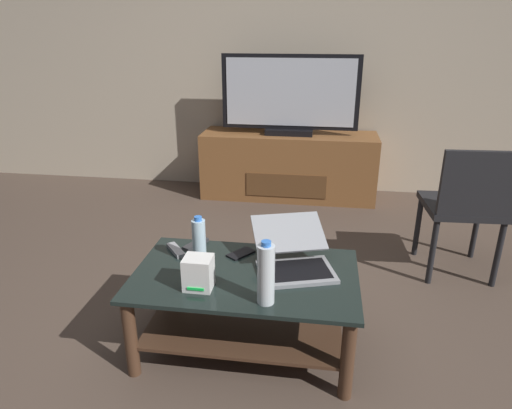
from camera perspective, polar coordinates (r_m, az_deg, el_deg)
name	(u,v)px	position (r m, az deg, el deg)	size (l,w,h in m)	color
ground_plane	(237,349)	(2.36, -2.41, -17.59)	(7.68, 7.68, 0.00)	#4C3D33
back_wall	(287,37)	(4.36, 3.92, 20.24)	(6.40, 0.12, 2.80)	#B2A38C
coffee_table	(246,297)	(2.22, -1.30, -11.53)	(1.04, 0.63, 0.41)	black
media_cabinet	(288,165)	(4.21, 4.08, 4.91)	(1.57, 0.47, 0.59)	brown
television	(290,97)	(4.05, 4.29, 13.31)	(1.19, 0.20, 0.68)	black
dining_chair	(466,204)	(3.02, 24.84, 0.07)	(0.46, 0.46, 0.85)	black
laptop	(293,255)	(2.19, 4.65, -6.35)	(0.45, 0.50, 0.19)	gray
router_box	(198,273)	(2.02, -7.22, -8.48)	(0.12, 0.11, 0.15)	white
water_bottle_near	(266,274)	(1.87, 1.25, -8.68)	(0.07, 0.07, 0.28)	silver
water_bottle_far	(199,242)	(2.19, -7.13, -4.66)	(0.07, 0.07, 0.25)	silver
cell_phone	(241,254)	(2.31, -1.91, -6.16)	(0.07, 0.14, 0.01)	black
tv_remote	(176,250)	(2.37, -9.99, -5.64)	(0.04, 0.16, 0.02)	#99999E
soundbar_remote	(196,244)	(2.42, -7.56, -4.94)	(0.04, 0.16, 0.02)	#2D2D30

